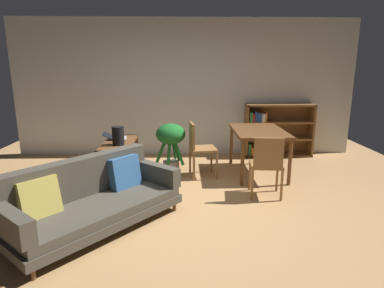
# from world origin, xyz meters

# --- Properties ---
(ground_plane) EXTENTS (8.16, 8.16, 0.00)m
(ground_plane) POSITION_xyz_m (0.00, 0.00, 0.00)
(ground_plane) COLOR tan
(back_wall_panel) EXTENTS (6.80, 0.10, 2.70)m
(back_wall_panel) POSITION_xyz_m (0.00, 2.70, 1.35)
(back_wall_panel) COLOR silver
(back_wall_panel) RESTS_ON ground_plane
(fabric_couch) EXTENTS (1.90, 2.00, 0.76)m
(fabric_couch) POSITION_xyz_m (-1.08, -0.48, 0.34)
(fabric_couch) COLOR brown
(fabric_couch) RESTS_ON ground_plane
(media_console) EXTENTS (0.48, 1.17, 0.58)m
(media_console) POSITION_xyz_m (-1.10, 1.26, 0.28)
(media_console) COLOR brown
(media_console) RESTS_ON ground_plane
(open_laptop) EXTENTS (0.42, 0.35, 0.10)m
(open_laptop) POSITION_xyz_m (-1.18, 1.49, 0.61)
(open_laptop) COLOR silver
(open_laptop) RESTS_ON media_console
(desk_speaker) EXTENTS (0.19, 0.19, 0.29)m
(desk_speaker) POSITION_xyz_m (-1.06, 1.06, 0.73)
(desk_speaker) COLOR black
(desk_speaker) RESTS_ON media_console
(potted_floor_plant) EXTENTS (0.50, 0.50, 0.87)m
(potted_floor_plant) POSITION_xyz_m (-0.25, 1.32, 0.59)
(potted_floor_plant) COLOR #9E9389
(potted_floor_plant) RESTS_ON ground_plane
(dining_table) EXTENTS (0.83, 1.27, 0.76)m
(dining_table) POSITION_xyz_m (1.21, 1.36, 0.68)
(dining_table) COLOR brown
(dining_table) RESTS_ON ground_plane
(dining_chair_near) EXTENTS (0.46, 0.48, 0.90)m
(dining_chair_near) POSITION_xyz_m (0.21, 1.22, 0.51)
(dining_chair_near) COLOR olive
(dining_chair_near) RESTS_ON ground_plane
(dining_chair_far) EXTENTS (0.47, 0.44, 0.87)m
(dining_chair_far) POSITION_xyz_m (1.10, 0.30, 0.50)
(dining_chair_far) COLOR olive
(dining_chair_far) RESTS_ON ground_plane
(bookshelf) EXTENTS (1.36, 0.34, 1.05)m
(bookshelf) POSITION_xyz_m (1.78, 2.51, 0.51)
(bookshelf) COLOR brown
(bookshelf) RESTS_ON ground_plane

